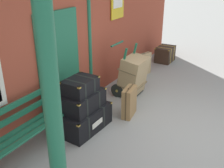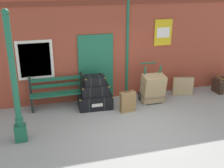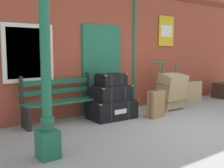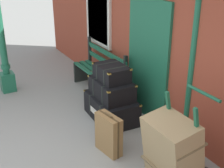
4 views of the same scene
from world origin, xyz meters
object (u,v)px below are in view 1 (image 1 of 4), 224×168
suitcase_beige (142,65)px  suitcase_slate (129,102)px  steamer_trunk_middle (82,100)px  steamer_trunk_base (83,118)px  porters_trolley (126,82)px  large_brown_trunk (133,76)px  platform_bench (24,130)px  steamer_trunk_top (80,86)px  corner_trunk (165,54)px

suitcase_beige → suitcase_slate: size_ratio=1.06×
steamer_trunk_middle → suitcase_beige: bearing=2.9°
steamer_trunk_base → steamer_trunk_middle: steamer_trunk_middle is taller
porters_trolley → suitcase_slate: (-0.96, -0.56, 0.03)m
steamer_trunk_middle → large_brown_trunk: large_brown_trunk is taller
large_brown_trunk → suitcase_slate: size_ratio=1.44×
platform_bench → steamer_trunk_top: platform_bench is taller
steamer_trunk_middle → corner_trunk: 4.57m
steamer_trunk_middle → steamer_trunk_top: bearing=144.5°
platform_bench → steamer_trunk_middle: (1.08, -0.34, 0.14)m
platform_bench → steamer_trunk_base: size_ratio=1.53×
large_brown_trunk → steamer_trunk_top: bearing=174.9°
large_brown_trunk → suitcase_slate: bearing=-158.1°
platform_bench → porters_trolley: (2.89, -0.32, -0.17)m
steamer_trunk_base → steamer_trunk_top: 0.66m
large_brown_trunk → suitcase_beige: 1.27m
steamer_trunk_top → steamer_trunk_middle: bearing=-35.5°
suitcase_beige → corner_trunk: bearing=-5.0°
steamer_trunk_middle → suitcase_beige: size_ratio=1.21×
porters_trolley → suitcase_beige: porters_trolley is taller
platform_bench → suitcase_slate: 2.13m
porters_trolley → platform_bench: bearing=173.7°
steamer_trunk_base → large_brown_trunk: large_brown_trunk is taller
platform_bench → large_brown_trunk: platform_bench is taller
large_brown_trunk → platform_bench: bearing=170.3°
steamer_trunk_middle → large_brown_trunk: size_ratio=0.89×
steamer_trunk_base → porters_trolley: size_ratio=0.87×
corner_trunk → steamer_trunk_top: bearing=-179.8°
platform_bench → porters_trolley: bearing=-6.3°
platform_bench → suitcase_beige: bearing=-2.6°
steamer_trunk_top → platform_bench: bearing=162.8°
platform_bench → steamer_trunk_middle: 1.14m
porters_trolley → suitcase_slate: porters_trolley is taller
platform_bench → suitcase_slate: (1.93, -0.88, -0.14)m
steamer_trunk_middle → suitcase_beige: 3.05m
steamer_trunk_middle → suitcase_beige: (3.03, 0.15, -0.27)m
steamer_trunk_base → steamer_trunk_middle: 0.37m
steamer_trunk_middle → suitcase_slate: 1.05m
steamer_trunk_top → suitcase_slate: (0.87, -0.55, -0.57)m
steamer_trunk_top → corner_trunk: (4.57, 0.01, -0.63)m
steamer_trunk_base → steamer_trunk_middle: (-0.00, 0.01, 0.37)m
platform_bench → steamer_trunk_middle: bearing=-17.4°
porters_trolley → steamer_trunk_top: bearing=-179.6°
platform_bench → porters_trolley: size_ratio=1.34×
platform_bench → suitcase_slate: bearing=-24.4°
large_brown_trunk → steamer_trunk_middle: bearing=175.1°
steamer_trunk_middle → platform_bench: bearing=162.6°
steamer_trunk_base → steamer_trunk_middle: bearing=104.3°
steamer_trunk_middle → porters_trolley: 1.84m
platform_bench → suitcase_beige: platform_bench is taller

